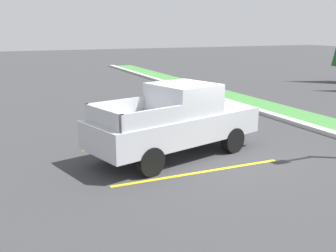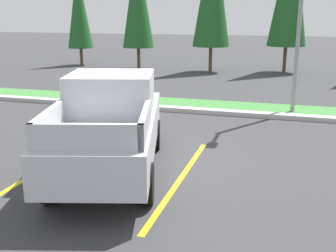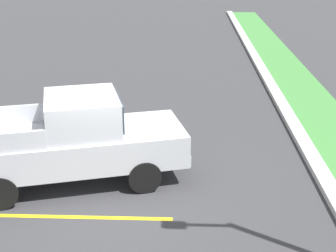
# 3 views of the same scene
# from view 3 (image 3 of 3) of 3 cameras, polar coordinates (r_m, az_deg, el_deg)

# --- Properties ---
(ground_plane) EXTENTS (120.00, 120.00, 0.00)m
(ground_plane) POSITION_cam_3_polar(r_m,az_deg,el_deg) (11.10, -6.84, -7.25)
(ground_plane) COLOR #38383A
(parking_line_near) EXTENTS (0.12, 4.80, 0.01)m
(parking_line_near) POSITION_cam_3_polar(r_m,az_deg,el_deg) (12.81, -9.80, -3.28)
(parking_line_near) COLOR yellow
(parking_line_near) RESTS_ON ground
(parking_line_far) EXTENTS (0.12, 4.80, 0.01)m
(parking_line_far) POSITION_cam_3_polar(r_m,az_deg,el_deg) (10.16, -13.31, -10.64)
(parking_line_far) COLOR yellow
(parking_line_far) RESTS_ON ground
(curb_strip) EXTENTS (56.00, 0.40, 0.15)m
(curb_strip) POSITION_cam_3_polar(r_m,az_deg,el_deg) (11.42, 18.97, -7.06)
(curb_strip) COLOR #B2B2AD
(curb_strip) RESTS_ON ground
(pickup_truck_main) EXTENTS (3.23, 5.54, 2.10)m
(pickup_truck_main) POSITION_cam_3_polar(r_m,az_deg,el_deg) (11.01, -11.47, -1.76)
(pickup_truck_main) COLOR black
(pickup_truck_main) RESTS_ON ground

